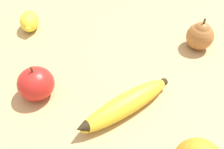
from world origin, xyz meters
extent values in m
plane|color=tan|center=(0.00, 0.00, 0.00)|extent=(3.00, 3.00, 0.00)
ellipsoid|color=yellow|center=(-0.06, 0.07, 0.02)|extent=(0.18, 0.19, 0.04)
cone|color=#2D2314|center=(0.01, 0.14, 0.03)|extent=(0.04, 0.04, 0.03)
sphere|color=#2D2314|center=(-0.13, -0.01, 0.02)|extent=(0.02, 0.02, 0.02)
sphere|color=#A36633|center=(-0.21, -0.17, 0.03)|extent=(0.07, 0.07, 0.07)
sphere|color=#A36633|center=(-0.21, -0.17, 0.05)|extent=(0.04, 0.04, 0.04)
cylinder|color=#4C3319|center=(-0.21, -0.17, 0.08)|extent=(0.01, 0.01, 0.02)
ellipsoid|color=red|center=(0.13, 0.06, 0.03)|extent=(0.08, 0.08, 0.07)
cylinder|color=#4C3319|center=(0.13, 0.06, 0.07)|extent=(0.00, 0.00, 0.01)
ellipsoid|color=yellow|center=(0.24, -0.16, 0.02)|extent=(0.07, 0.09, 0.05)
sphere|color=yellow|center=(0.23, -0.12, 0.02)|extent=(0.01, 0.01, 0.01)
camera|label=1|loc=(-0.10, 0.39, 0.44)|focal=42.00mm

